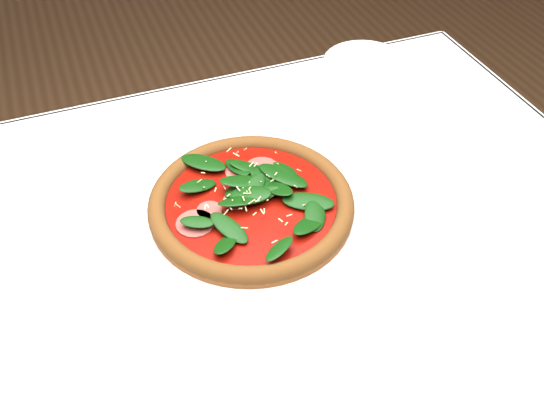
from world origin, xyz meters
name	(u,v)px	position (x,y,z in m)	size (l,w,h in m)	color
dining_table	(224,296)	(0.00, 0.00, 0.65)	(1.21, 0.81, 0.75)	silver
plate	(252,211)	(0.06, 0.05, 0.76)	(0.33, 0.33, 0.01)	white
pizza	(251,201)	(0.06, 0.05, 0.78)	(0.36, 0.36, 0.04)	#A05826
saucer_near	(529,241)	(0.39, -0.14, 0.76)	(0.14, 0.14, 0.01)	white
saucer_far	(365,63)	(0.39, 0.34, 0.76)	(0.16, 0.16, 0.01)	white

